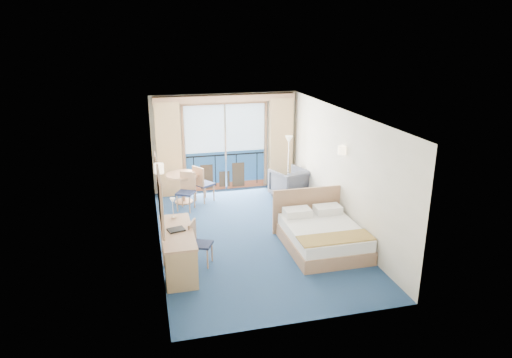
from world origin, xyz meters
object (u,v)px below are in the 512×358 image
at_px(desk, 180,259).
at_px(table_chair_a, 202,182).
at_px(round_table, 183,181).
at_px(table_chair_b, 187,189).
at_px(armchair, 289,183).
at_px(desk_chair, 198,241).
at_px(bed, 322,235).
at_px(nightstand, 324,212).
at_px(floor_lamp, 289,150).

relative_size(desk, table_chair_a, 1.72).
relative_size(round_table, table_chair_b, 0.91).
bearing_deg(armchair, desk, 29.00).
height_order(desk_chair, round_table, desk_chair).
distance_m(bed, nightstand, 1.29).
bearing_deg(table_chair_a, bed, 178.30).
relative_size(nightstand, desk_chair, 0.60).
bearing_deg(desk, desk_chair, 56.05).
distance_m(armchair, desk_chair, 4.23).
relative_size(table_chair_a, table_chair_b, 1.03).
bearing_deg(desk, nightstand, 27.73).
height_order(desk, table_chair_b, table_chair_b).
relative_size(bed, floor_lamp, 1.19).
distance_m(desk, round_table, 4.03).
relative_size(floor_lamp, desk, 0.95).
xyz_separation_m(armchair, table_chair_b, (-2.76, -0.18, 0.13)).
bearing_deg(table_chair_a, table_chair_b, 98.76).
distance_m(desk_chair, table_chair_a, 3.39).
distance_m(desk_chair, table_chair_b, 2.95).
relative_size(round_table, table_chair_a, 0.88).
height_order(bed, armchair, bed).
xyz_separation_m(bed, nightstand, (0.53, 1.18, -0.02)).
distance_m(table_chair_a, table_chair_b, 0.59).
height_order(bed, table_chair_a, bed).
height_order(armchair, desk, armchair).
relative_size(desk_chair, table_chair_a, 0.89).
relative_size(floor_lamp, desk_chair, 1.83).
bearing_deg(armchair, round_table, -26.17).
height_order(nightstand, desk_chair, desk_chair).
xyz_separation_m(desk, table_chair_b, (0.47, 3.51, 0.10)).
xyz_separation_m(nightstand, table_chair_a, (-2.58, 2.08, 0.29)).
height_order(floor_lamp, table_chair_b, floor_lamp).
xyz_separation_m(desk, table_chair_a, (0.90, 3.91, 0.12)).
relative_size(desk_chair, table_chair_b, 0.92).
xyz_separation_m(nightstand, table_chair_b, (-3.01, 1.68, 0.27)).
bearing_deg(nightstand, floor_lamp, 94.10).
height_order(round_table, table_chair_b, table_chair_b).
height_order(bed, table_chair_b, bed).
xyz_separation_m(armchair, desk_chair, (-2.85, -3.13, 0.09)).
relative_size(armchair, table_chair_a, 0.89).
relative_size(bed, round_table, 2.22).
bearing_deg(nightstand, armchair, 97.66).
xyz_separation_m(bed, desk_chair, (-2.57, -0.09, 0.21)).
bearing_deg(table_chair_b, nightstand, -1.60).
bearing_deg(desk, floor_lamp, 51.00).
relative_size(nightstand, table_chair_a, 0.54).
distance_m(nightstand, table_chair_b, 3.46).
bearing_deg(armchair, desk_chair, 27.84).
height_order(desk_chair, table_chair_a, table_chair_a).
distance_m(floor_lamp, table_chair_b, 2.99).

